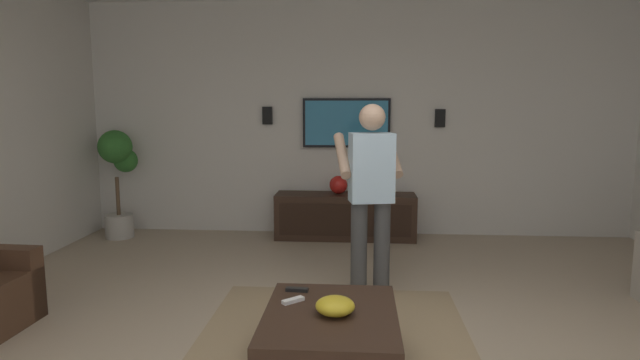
% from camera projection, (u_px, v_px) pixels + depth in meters
% --- Properties ---
extents(wall_back_tv, '(0.10, 6.94, 2.89)m').
position_uv_depth(wall_back_tv, '(357.00, 119.00, 6.61)').
color(wall_back_tv, silver).
rests_on(wall_back_tv, ground).
extents(area_rug, '(2.57, 1.92, 0.01)m').
position_uv_depth(area_rug, '(332.00, 358.00, 3.42)').
color(area_rug, '#9E8460').
rests_on(area_rug, ground).
extents(coffee_table, '(1.00, 0.80, 0.40)m').
position_uv_depth(coffee_table, '(330.00, 329.00, 3.18)').
color(coffee_table, '#332116').
rests_on(coffee_table, ground).
extents(media_console, '(0.45, 1.70, 0.55)m').
position_uv_depth(media_console, '(345.00, 216.00, 6.46)').
color(media_console, '#332116').
rests_on(media_console, ground).
extents(tv, '(0.05, 1.08, 0.61)m').
position_uv_depth(tv, '(346.00, 123.00, 6.53)').
color(tv, black).
extents(person_standing, '(0.60, 0.61, 1.64)m').
position_uv_depth(person_standing, '(371.00, 188.00, 4.46)').
color(person_standing, '#3F3F3F').
rests_on(person_standing, ground).
extents(potted_plant_tall, '(0.48, 0.42, 1.32)m').
position_uv_depth(potted_plant_tall, '(119.00, 167.00, 6.46)').
color(potted_plant_tall, '#B7B2A8').
rests_on(potted_plant_tall, ground).
extents(bowl, '(0.24, 0.24, 0.11)m').
position_uv_depth(bowl, '(335.00, 306.00, 3.13)').
color(bowl, gold).
rests_on(bowl, coffee_table).
extents(remote_white, '(0.13, 0.14, 0.02)m').
position_uv_depth(remote_white, '(293.00, 300.00, 3.33)').
color(remote_white, white).
rests_on(remote_white, coffee_table).
extents(remote_black, '(0.06, 0.15, 0.02)m').
position_uv_depth(remote_black, '(297.00, 290.00, 3.52)').
color(remote_black, black).
rests_on(remote_black, coffee_table).
extents(vase_round, '(0.22, 0.22, 0.22)m').
position_uv_depth(vase_round, '(338.00, 185.00, 6.43)').
color(vase_round, red).
rests_on(vase_round, media_console).
extents(wall_speaker_left, '(0.06, 0.12, 0.22)m').
position_uv_depth(wall_speaker_left, '(440.00, 118.00, 6.45)').
color(wall_speaker_left, black).
extents(wall_speaker_right, '(0.06, 0.12, 0.22)m').
position_uv_depth(wall_speaker_right, '(267.00, 116.00, 6.60)').
color(wall_speaker_right, black).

